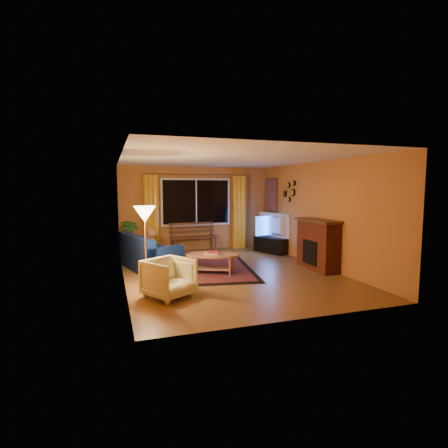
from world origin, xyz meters
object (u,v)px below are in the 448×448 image
object	(u,v)px
armchair	(169,276)
tv_console	(271,245)
floor_lamp	(146,248)
coffee_table	(212,264)
sofa	(149,252)
bench	(194,244)

from	to	relation	value
armchair	tv_console	xyz separation A→B (m)	(3.49, 3.19, -0.14)
floor_lamp	tv_console	distance (m)	4.65
floor_lamp	coffee_table	world-z (taller)	floor_lamp
sofa	coffee_table	distance (m)	1.57
bench	tv_console	distance (m)	2.28
sofa	armchair	bearing A→B (deg)	-103.20
floor_lamp	tv_console	size ratio (longest dim) A/B	1.42
coffee_table	tv_console	xyz separation A→B (m)	(2.33, 1.84, 0.01)
floor_lamp	coffee_table	distance (m)	1.76
armchair	floor_lamp	distance (m)	0.79
floor_lamp	coffee_table	xyz separation A→B (m)	(1.49, 0.76, -0.56)
sofa	armchair	size ratio (longest dim) A/B	2.67
tv_console	floor_lamp	bearing A→B (deg)	-165.86
floor_lamp	bench	bearing A→B (deg)	63.85
sofa	tv_console	size ratio (longest dim) A/B	1.80
bench	floor_lamp	xyz separation A→B (m)	(-1.74, -3.55, 0.57)
bench	tv_console	bearing A→B (deg)	-28.43
sofa	bench	bearing A→B (deg)	35.51
bench	sofa	size ratio (longest dim) A/B	0.71
sofa	tv_console	bearing A→B (deg)	-1.26
armchair	tv_console	bearing A→B (deg)	9.75
bench	floor_lamp	bearing A→B (deg)	-119.83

